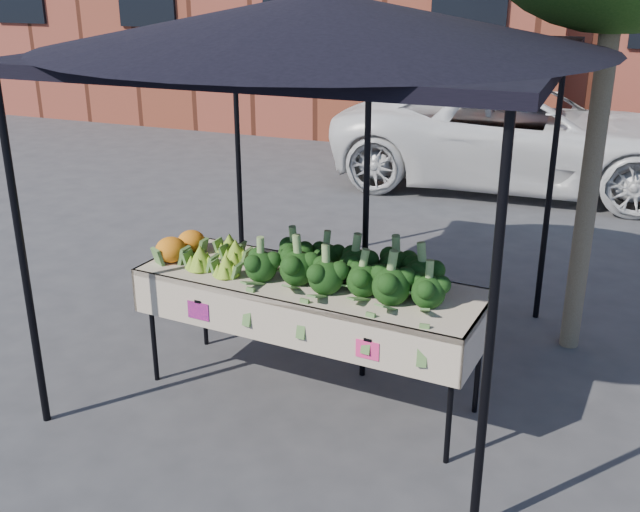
{
  "coord_description": "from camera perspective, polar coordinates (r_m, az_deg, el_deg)",
  "views": [
    {
      "loc": [
        1.89,
        -4.4,
        2.84
      ],
      "look_at": [
        0.1,
        0.11,
        1.0
      ],
      "focal_mm": 41.9,
      "sensor_mm": 36.0,
      "label": 1
    }
  ],
  "objects": [
    {
      "name": "broccoli_heap",
      "position": [
        4.93,
        2.22,
        -0.56
      ],
      "size": [
        1.4,
        0.6,
        0.3
      ],
      "primitive_type": "ellipsoid",
      "color": "black",
      "rests_on": "table"
    },
    {
      "name": "table",
      "position": [
        5.25,
        -0.81,
        -6.35
      ],
      "size": [
        2.46,
        1.01,
        0.9
      ],
      "color": "beige",
      "rests_on": "ground"
    },
    {
      "name": "cauliflower_pair",
      "position": [
        5.52,
        -10.55,
        0.98
      ],
      "size": [
        0.26,
        0.46,
        0.21
      ],
      "primitive_type": "ellipsoid",
      "color": "orange",
      "rests_on": "table"
    },
    {
      "name": "ground",
      "position": [
        5.57,
        -1.34,
        -9.89
      ],
      "size": [
        90.0,
        90.0,
        0.0
      ],
      "primitive_type": "plane",
      "color": "#343437"
    },
    {
      "name": "street_tree",
      "position": [
        5.86,
        20.86,
        12.65
      ],
      "size": [
        2.18,
        2.18,
        4.29
      ],
      "primitive_type": null,
      "color": "#1E4C14",
      "rests_on": "ground"
    },
    {
      "name": "canopy",
      "position": [
        5.37,
        0.26,
        4.87
      ],
      "size": [
        3.16,
        3.16,
        2.74
      ],
      "primitive_type": null,
      "color": "black",
      "rests_on": "ground"
    },
    {
      "name": "romanesco_cluster",
      "position": [
        5.32,
        -7.34,
        0.5
      ],
      "size": [
        0.46,
        0.6,
        0.23
      ],
      "primitive_type": "ellipsoid",
      "color": "#9FC037",
      "rests_on": "table"
    }
  ]
}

